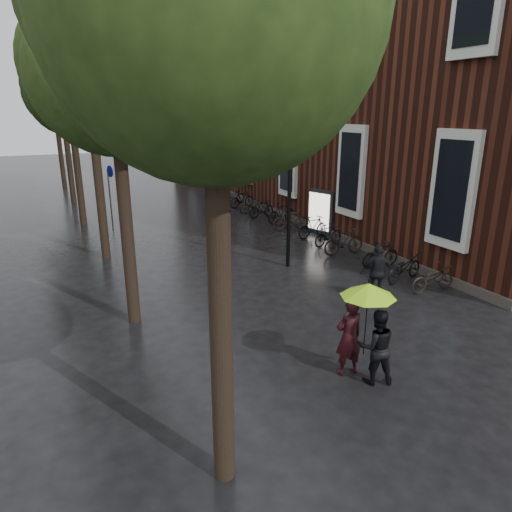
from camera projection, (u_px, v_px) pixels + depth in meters
ground at (463, 436)px, 7.80m from camera, size 120.00×120.00×0.00m
brick_building at (330, 98)px, 27.01m from camera, size 10.20×33.20×12.00m
street_trees at (76, 83)px, 17.80m from camera, size 4.33×34.03×8.91m
person_burgundy at (349, 337)px, 9.41m from camera, size 0.65×0.44×1.71m
person_black at (376, 346)px, 9.15m from camera, size 0.95×0.86×1.60m
lime_umbrella at (368, 290)px, 8.90m from camera, size 1.11×1.11×1.63m
pedestrian_walking at (377, 273)px, 13.21m from camera, size 1.05×0.83×1.66m
parked_bicycles at (301, 224)px, 20.45m from camera, size 2.15×16.18×1.05m
ad_lightbox at (322, 212)px, 20.21m from camera, size 0.30×1.32×2.00m
lamp_post at (289, 186)px, 15.45m from camera, size 0.24×0.24×4.73m
cycle_sign at (110, 187)px, 20.99m from camera, size 0.15×0.53×2.93m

